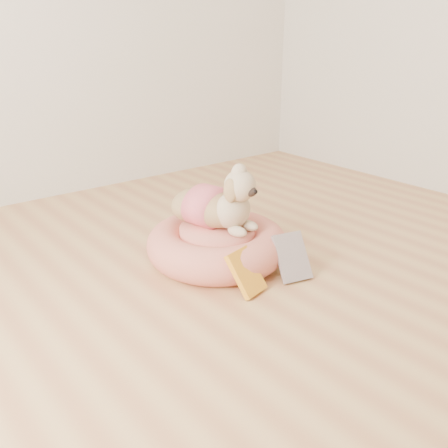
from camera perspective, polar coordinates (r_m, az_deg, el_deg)
floor at (r=1.69m, az=11.51°, el=-15.79°), size 4.50×4.50×0.00m
pet_bed at (r=2.30m, az=-0.78°, el=-2.34°), size 0.65×0.65×0.17m
dog at (r=2.22m, az=-0.78°, el=3.56°), size 0.39×0.49×0.32m
book_yellow at (r=2.04m, az=2.53°, el=-5.55°), size 0.15×0.16×0.17m
book_white at (r=2.17m, az=7.80°, el=-3.76°), size 0.17×0.17×0.19m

